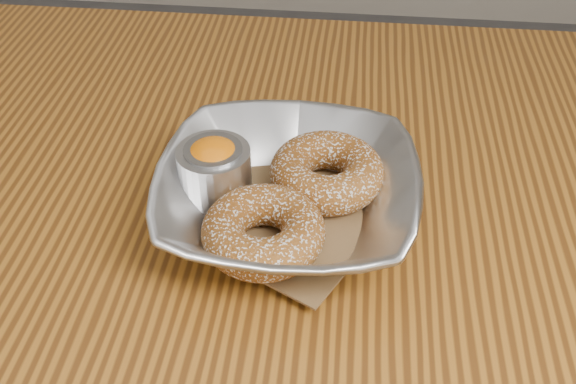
# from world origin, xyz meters

# --- Properties ---
(table) EXTENTS (1.20, 0.80, 0.75)m
(table) POSITION_xyz_m (0.00, 0.00, 0.65)
(table) COLOR brown
(table) RESTS_ON ground_plane
(serving_bowl) EXTENTS (0.21, 0.21, 0.05)m
(serving_bowl) POSITION_xyz_m (0.11, 0.04, 0.78)
(serving_bowl) COLOR silver
(serving_bowl) RESTS_ON table
(parchment) EXTENTS (0.20, 0.20, 0.00)m
(parchment) POSITION_xyz_m (0.11, 0.04, 0.76)
(parchment) COLOR brown
(parchment) RESTS_ON table
(donut_back) EXTENTS (0.11, 0.11, 0.03)m
(donut_back) POSITION_xyz_m (0.14, 0.07, 0.78)
(donut_back) COLOR brown
(donut_back) RESTS_ON parchment
(donut_front) EXTENTS (0.11, 0.11, 0.03)m
(donut_front) POSITION_xyz_m (0.10, -0.00, 0.78)
(donut_front) COLOR brown
(donut_front) RESTS_ON parchment
(ramekin) EXTENTS (0.06, 0.06, 0.06)m
(ramekin) POSITION_xyz_m (0.06, 0.05, 0.79)
(ramekin) COLOR silver
(ramekin) RESTS_ON table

